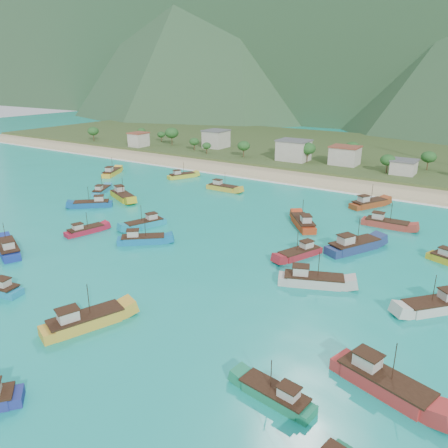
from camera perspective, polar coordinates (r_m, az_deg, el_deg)
The scene contains 26 objects.
ground at distance 80.76m, azimuth -5.24°, elevation -5.92°, with size 600.00×600.00×0.00m, color #0D9890.
beach at distance 147.47m, azimuth 14.19°, elevation 5.20°, with size 400.00×18.00×1.20m, color beige.
land at distance 205.05m, azimuth 20.03°, elevation 8.45°, with size 400.00×110.00×2.40m, color #385123.
surf_line at distance 138.77m, azimuth 12.86°, elevation 4.45°, with size 400.00×2.50×0.08m, color white.
village at distance 166.46m, azimuth 19.55°, elevation 7.95°, with size 217.00×26.20×7.51m.
vegetation at distance 170.63m, azimuth 15.71°, elevation 8.67°, with size 273.12×25.24×8.48m.
boat_0 at distance 97.31m, azimuth -26.39°, elevation -2.96°, with size 11.47×7.41×6.55m.
boat_3 at distance 103.68m, azimuth 10.28°, elevation 0.11°, with size 9.67×10.95×6.69m.
boat_7 at distance 74.29m, azimuth 25.93°, elevation -9.61°, with size 9.71×10.33×6.48m.
boat_9 at distance 51.78m, azimuth 6.74°, elevation -21.40°, with size 9.23×3.82×5.29m.
boat_10 at distance 102.69m, azimuth -17.69°, elevation -0.86°, with size 4.72×9.18×5.20m.
boat_11 at distance 150.82m, azimuth -5.53°, elevation 6.26°, with size 6.78×9.98×5.73m.
boat_12 at distance 123.36m, azimuth 18.35°, elevation 2.50°, with size 8.14×11.42×6.60m.
boat_13 at distance 122.39m, azimuth -16.80°, elevation 2.48°, with size 9.51×9.06×6.00m.
boat_15 at distance 103.58m, azimuth -10.28°, elevation 0.00°, with size 6.12×10.26×5.82m.
boat_17 at distance 66.18m, azimuth -17.75°, elevation -12.04°, with size 7.34×12.06×6.85m.
boat_18 at distance 136.06m, azimuth -15.69°, elevation 4.19°, with size 6.64×9.53×5.49m.
boat_20 at distance 75.98m, azimuth 11.47°, elevation -7.26°, with size 11.54×7.29×6.57m.
boat_21 at distance 86.79m, azimuth 9.85°, elevation -3.82°, with size 6.30×10.09×5.74m.
boat_22 at distance 159.45m, azimuth -14.44°, elevation 6.50°, with size 7.58×11.33×6.49m.
boat_23 at distance 55.57m, azimuth 20.05°, elevation -18.93°, with size 12.45×6.77×7.06m.
boat_25 at distance 93.84m, azimuth -10.64°, elevation -2.06°, with size 9.56×8.76×5.93m.
boat_26 at distance 92.06m, azimuth 16.56°, elevation -2.80°, with size 8.98×12.67×7.32m.
boat_29 at distance 108.57m, azimuth 20.41°, elevation 0.02°, with size 10.76×3.44×6.31m.
boat_30 at distance 127.77m, azimuth -13.14°, elevation 3.56°, with size 11.83×7.76×6.77m.
boat_31 at distance 134.01m, azimuth -0.16°, elevation 4.74°, with size 10.37×3.17×6.11m.
Camera 1 is at (46.09, -56.86, 34.14)m, focal length 35.00 mm.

